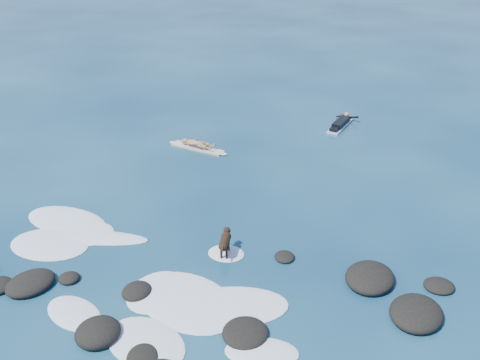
% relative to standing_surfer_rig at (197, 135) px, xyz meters
% --- Properties ---
extents(ground, '(160.00, 160.00, 0.00)m').
position_rel_standing_surfer_rig_xyz_m(ground, '(3.55, -7.84, -0.65)').
color(ground, '#0A2642').
rests_on(ground, ground).
extents(reef_rocks, '(14.19, 7.09, 0.49)m').
position_rel_standing_surfer_rig_xyz_m(reef_rocks, '(3.90, -9.56, -0.55)').
color(reef_rocks, black).
rests_on(reef_rocks, ground).
extents(breaking_foam, '(10.23, 6.18, 0.12)m').
position_rel_standing_surfer_rig_xyz_m(breaking_foam, '(1.68, -8.67, -0.64)').
color(breaking_foam, white).
rests_on(breaking_foam, ground).
extents(standing_surfer_rig, '(2.88, 0.91, 1.64)m').
position_rel_standing_surfer_rig_xyz_m(standing_surfer_rig, '(0.00, 0.00, 0.00)').
color(standing_surfer_rig, beige).
rests_on(standing_surfer_rig, ground).
extents(paddling_surfer_rig, '(1.19, 2.57, 0.44)m').
position_rel_standing_surfer_rig_xyz_m(paddling_surfer_rig, '(5.34, 4.57, -0.50)').
color(paddling_surfer_rig, silver).
rests_on(paddling_surfer_rig, ground).
extents(dog, '(0.43, 1.15, 0.74)m').
position_rel_standing_surfer_rig_xyz_m(dog, '(3.75, -6.90, -0.16)').
color(dog, black).
rests_on(dog, ground).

